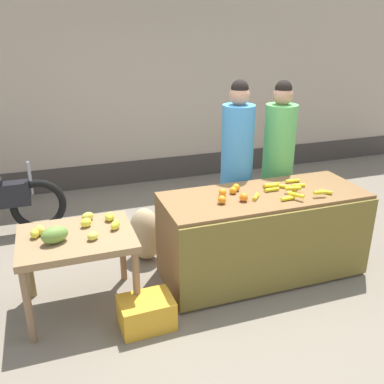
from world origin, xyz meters
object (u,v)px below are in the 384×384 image
object	(u,v)px
vendor_woman_blue_shirt	(237,167)
produce_sack	(145,234)
vendor_woman_green_shirt	(278,163)
produce_crate	(146,313)

from	to	relation	value
vendor_woman_blue_shirt	produce_sack	world-z (taller)	vendor_woman_blue_shirt
produce_sack	vendor_woman_green_shirt	bearing A→B (deg)	-0.41
vendor_woman_blue_shirt	vendor_woman_green_shirt	xyz separation A→B (m)	(0.50, -0.00, -0.01)
vendor_woman_blue_shirt	vendor_woman_green_shirt	size ratio (longest dim) A/B	1.01
produce_sack	produce_crate	bearing A→B (deg)	-103.17
produce_crate	vendor_woman_green_shirt	bearing A→B (deg)	30.95
vendor_woman_blue_shirt	vendor_woman_green_shirt	world-z (taller)	vendor_woman_blue_shirt
vendor_woman_green_shirt	produce_sack	size ratio (longest dim) A/B	3.12
vendor_woman_blue_shirt	produce_crate	size ratio (longest dim) A/B	4.19
vendor_woman_green_shirt	produce_sack	bearing A→B (deg)	179.59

